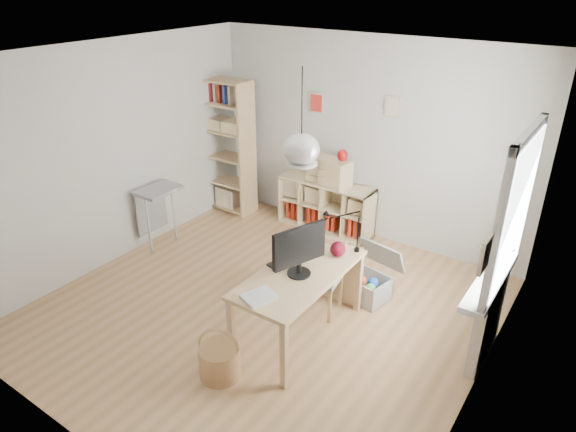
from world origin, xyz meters
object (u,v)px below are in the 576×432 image
Objects in this scene: desk at (300,280)px; drawer_chest at (329,171)px; chair at (323,271)px; storage_chest at (367,281)px; monitor at (299,248)px; tall_bookshelf at (227,141)px; cube_shelf at (326,208)px.

desk is 2.41× the size of drawer_chest.
desk is 2.40m from drawer_chest.
chair reaches higher than storage_chest.
chair is 1.45× the size of monitor.
chair is at bearing -110.11° from storage_chest.
tall_bookshelf reaches higher than drawer_chest.
monitor is (2.60, -1.99, -0.05)m from tall_bookshelf.
desk is at bearing -94.18° from chair.
tall_bookshelf is at bearing 163.06° from monitor.
monitor is (0.06, -0.57, 0.57)m from chair.
storage_chest is at bearing 49.47° from chair.
storage_chest is at bearing 97.78° from monitor.
tall_bookshelf is at bearing -169.81° from cube_shelf.
cube_shelf is at bearing 10.19° from tall_bookshelf.
drawer_chest is (-1.22, 1.16, 0.71)m from storage_chest.
cube_shelf is at bearing 134.99° from monitor.
tall_bookshelf is (-2.59, 1.95, 0.43)m from desk.
desk is at bearing 129.39° from monitor.
storage_chest is 1.83m from drawer_chest.
drawer_chest is at bearing 109.64° from chair.
desk is at bearing -37.01° from tall_bookshelf.
monitor is at bearing -55.69° from drawer_chest.
chair is at bearing -50.43° from drawer_chest.
desk is at bearing -55.61° from drawer_chest.
tall_bookshelf reaches higher than storage_chest.
desk is 1.84× the size of chair.
tall_bookshelf is 3.21× the size of drawer_chest.
desk is 2.48m from cube_shelf.
storage_chest is 1.14× the size of drawer_chest.
chair is (2.54, -1.42, -0.62)m from tall_bookshelf.
monitor is 2.44m from drawer_chest.
monitor is at bearing -37.40° from tall_bookshelf.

